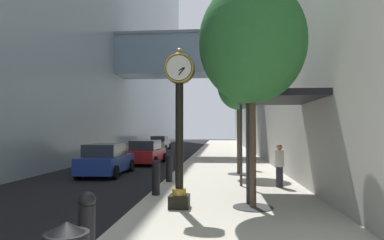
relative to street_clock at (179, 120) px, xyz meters
The scene contains 15 objects.
ground_plane 20.21m from the street_clock, 93.64° to the left, with size 110.00×110.00×0.00m, color black.
sidewalk_right 23.19m from the street_clock, 86.33° to the left, with size 5.50×80.00×0.14m, color beige.
street_clock is the anchor object (origin of this frame).
bollard_nearest 4.44m from the street_clock, 104.16° to the right, with size 0.28×0.28×1.14m.
bollard_third 2.71m from the street_clock, 119.44° to the left, with size 0.28×0.28×1.14m.
bollard_fourth 5.04m from the street_clock, 102.16° to the left, with size 0.28×0.28×1.14m.
bollard_fifth 7.72m from the street_clock, 97.59° to the left, with size 0.28×0.28×1.14m.
street_tree_near 2.95m from the street_clock, ahead, with size 2.97×2.97×6.28m.
street_tree_mid_near 7.71m from the street_clock, 74.42° to the left, with size 2.06×2.06×5.49m.
pedestrian_walking 5.17m from the street_clock, 47.62° to the left, with size 0.43×0.43×1.62m.
pedestrian_by_clock 9.46m from the street_clock, 72.44° to the left, with size 0.47×0.47×1.72m.
storefront_awning 3.77m from the street_clock, 36.22° to the left, with size 2.40×3.60×3.30m.
car_red_near 13.62m from the street_clock, 106.53° to the left, with size 2.13×4.40×1.59m.
car_blue_mid 8.86m from the street_clock, 122.19° to the left, with size 2.08×4.38×1.58m.
car_white_far 30.56m from the street_clock, 101.43° to the left, with size 2.09×4.55×1.61m.
Camera 1 is at (2.40, -2.11, 2.25)m, focal length 31.21 mm.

